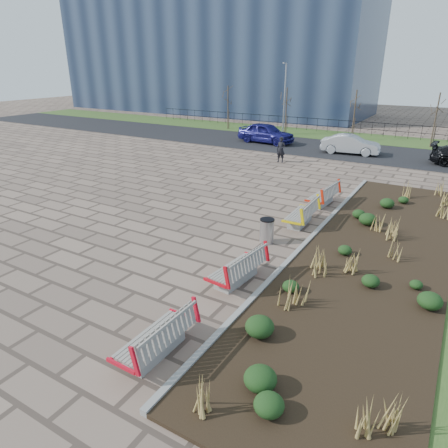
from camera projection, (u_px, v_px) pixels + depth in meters
The scene contains 20 objects.
ground at pixel (133, 273), 12.40m from camera, with size 120.00×120.00×0.00m, color #7D6656.
planting_bed at pixel (376, 255), 13.41m from camera, with size 4.50×18.00×0.10m, color black.
planting_curb at pixel (309, 240), 14.50m from camera, with size 0.16×18.00×0.15m, color gray.
grass_verge_far at pixel (356, 137), 34.71m from camera, with size 80.00×5.00×0.04m, color #33511E.
road at pixel (336, 149), 29.93m from camera, with size 80.00×7.00×0.02m, color black.
bench_a at pixel (154, 335), 8.77m from camera, with size 0.90×2.10×1.00m, color red, non-canonical shape.
bench_b at pixel (236, 266), 11.73m from camera, with size 0.90×2.10×1.00m, color red, non-canonical shape.
bench_c at pixel (300, 212), 15.95m from camera, with size 0.90×2.10×1.00m, color yellow, non-canonical shape.
bench_d at pixel (322, 194), 18.15m from camera, with size 0.90×2.10×1.00m, color red, non-canonical shape.
litter_bin at pixel (267, 231), 14.34m from camera, with size 0.51×0.51×0.88m, color #B2B2B7.
pedestrian at pixel (281, 150), 25.87m from camera, with size 0.60×0.39×1.63m, color black.
car_blue at pixel (266, 133), 32.10m from camera, with size 1.86×4.61×1.57m, color navy.
car_silver at pixel (351, 144), 28.25m from camera, with size 1.41×4.03×1.33m, color #9CA0A4.
tree_a at pixel (228, 108), 38.43m from camera, with size 1.40×1.40×4.00m, color #4C3D2D, non-canonical shape.
tree_b at pixel (286, 111), 35.59m from camera, with size 1.40×1.40×4.00m, color #4C3D2D, non-canonical shape.
tree_c at pixel (354, 115), 32.75m from camera, with size 1.40×1.40×4.00m, color #4C3D2D, non-canonical shape.
tree_d at pixel (435, 120), 29.92m from camera, with size 1.40×1.40×4.00m, color #4C3D2D, non-canonical shape.
lamp_west at pixel (284, 100), 34.81m from camera, with size 0.24×0.60×6.00m, color gray, non-canonical shape.
railing_fence at pixel (361, 128), 35.67m from camera, with size 44.00×0.10×1.20m, color black, non-canonical shape.
building_glass at pixel (214, 51), 51.86m from camera, with size 40.00×14.00×15.00m, color #192338.
Camera 1 is at (8.00, -7.95, 6.06)m, focal length 32.00 mm.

